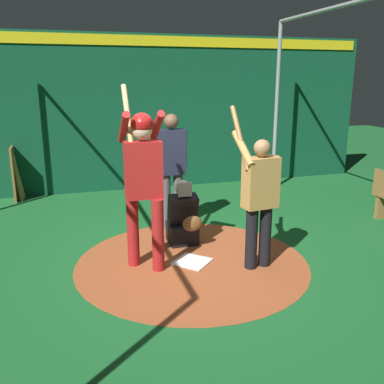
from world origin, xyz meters
TOP-DOWN VIEW (x-y plane):
  - ground_plane at (0.00, 0.00)m, footprint 26.37×26.37m
  - dirt_circle at (0.00, 0.00)m, footprint 3.00×3.00m
  - home_plate at (0.00, 0.00)m, footprint 0.59×0.59m
  - batter at (-0.05, -0.60)m, footprint 0.68×0.49m
  - catcher at (-0.66, 0.07)m, footprint 0.58×0.40m
  - umpire at (-1.41, 0.09)m, footprint 0.23×0.49m
  - visitor at (0.34, 0.76)m, footprint 0.55×0.53m
  - back_wall at (-4.07, 0.00)m, footprint 0.22×10.37m
  - cage_frame at (0.00, 0.00)m, footprint 6.37×5.61m
  - bat_rack at (-3.82, -2.44)m, footprint 0.58×0.18m

SIDE VIEW (x-z plane):
  - ground_plane at x=0.00m, z-range 0.00..0.00m
  - dirt_circle at x=0.00m, z-range 0.00..0.01m
  - home_plate at x=0.00m, z-range 0.01..0.02m
  - catcher at x=-0.66m, z-range -0.10..0.84m
  - bat_rack at x=-3.82m, z-range -0.04..1.02m
  - visitor at x=0.34m, z-range -0.06..1.94m
  - umpire at x=-1.41m, z-range 0.12..1.92m
  - batter at x=-0.05m, z-range 0.07..2.32m
  - back_wall at x=-4.07m, z-range 0.01..3.20m
  - cage_frame at x=0.00m, z-range 0.69..4.11m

